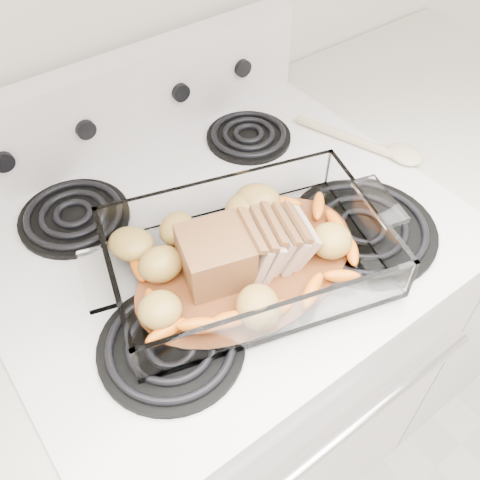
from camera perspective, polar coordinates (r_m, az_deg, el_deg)
electric_range at (r=1.29m, az=-1.84°, el=-12.45°), size 0.78×0.70×1.12m
counter_right at (r=1.61m, az=17.87°, el=0.22°), size 0.58×0.68×0.93m
baking_dish at (r=0.83m, az=0.83°, el=-2.09°), size 0.41×0.27×0.08m
pork_roast at (r=0.80m, az=-0.30°, el=-1.56°), size 0.21×0.10×0.08m
roast_vegetables at (r=0.84m, az=-1.07°, el=-0.11°), size 0.40×0.22×0.05m
wooden_spoon at (r=1.10m, az=14.46°, el=9.68°), size 0.13×0.25×0.02m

